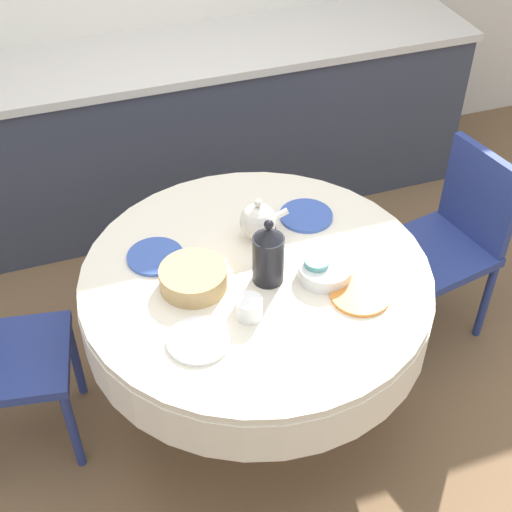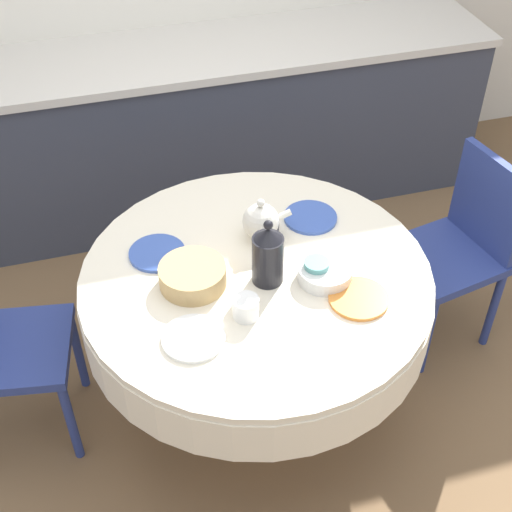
{
  "view_description": "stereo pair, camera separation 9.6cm",
  "coord_description": "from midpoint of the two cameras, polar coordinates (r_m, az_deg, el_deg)",
  "views": [
    {
      "loc": [
        -0.6,
        -1.74,
        2.44
      ],
      "look_at": [
        0.0,
        0.0,
        0.82
      ],
      "focal_mm": 50.0,
      "sensor_mm": 36.0,
      "label": 1
    },
    {
      "loc": [
        -0.51,
        -1.77,
        2.44
      ],
      "look_at": [
        0.0,
        0.0,
        0.82
      ],
      "focal_mm": 50.0,
      "sensor_mm": 36.0,
      "label": 2
    }
  ],
  "objects": [
    {
      "name": "chair_left",
      "position": [
        3.13,
        16.86,
        0.99
      ],
      "size": [
        0.47,
        0.47,
        0.88
      ],
      "rotation": [
        0.0,
        0.0,
        -4.52
      ],
      "color": "navy",
      "rests_on": "ground_plane"
    },
    {
      "name": "cup_far_right",
      "position": [
        2.64,
        1.94,
        2.25
      ],
      "size": [
        0.09,
        0.09,
        0.08
      ],
      "primitive_type": "cylinder",
      "color": "#28282D",
      "rests_on": "dining_table"
    },
    {
      "name": "teapot",
      "position": [
        2.6,
        1.47,
        2.77
      ],
      "size": [
        0.19,
        0.14,
        0.18
      ],
      "color": "silver",
      "rests_on": "dining_table"
    },
    {
      "name": "plate_near_left",
      "position": [
        2.29,
        -3.82,
        -6.6
      ],
      "size": [
        0.21,
        0.21,
        0.01
      ],
      "primitive_type": "cylinder",
      "color": "white",
      "rests_on": "dining_table"
    },
    {
      "name": "cup_far_left",
      "position": [
        2.48,
        -3.74,
        -0.95
      ],
      "size": [
        0.09,
        0.09,
        0.08
      ],
      "primitive_type": "cylinder",
      "color": "#DBB766",
      "rests_on": "dining_table"
    },
    {
      "name": "fruit_bowl",
      "position": [
        2.49,
        6.64,
        -1.37
      ],
      "size": [
        0.19,
        0.19,
        0.05
      ],
      "primitive_type": "cylinder",
      "color": "silver",
      "rests_on": "dining_table"
    },
    {
      "name": "dining_table",
      "position": [
        2.6,
        1.06,
        -3.41
      ],
      "size": [
        1.26,
        1.26,
        0.74
      ],
      "color": "tan",
      "rests_on": "ground_plane"
    },
    {
      "name": "plate_near_right",
      "position": [
        2.44,
        9.33,
        -3.4
      ],
      "size": [
        0.21,
        0.21,
        0.01
      ],
      "primitive_type": "cylinder",
      "color": "orange",
      "rests_on": "dining_table"
    },
    {
      "name": "cup_near_right",
      "position": [
        2.48,
        5.95,
        -1.14
      ],
      "size": [
        0.09,
        0.09,
        0.08
      ],
      "primitive_type": "cylinder",
      "color": "#5BA39E",
      "rests_on": "dining_table"
    },
    {
      "name": "bread_basket",
      "position": [
        2.45,
        -3.98,
        -1.6
      ],
      "size": [
        0.23,
        0.23,
        0.08
      ],
      "primitive_type": "cylinder",
      "color": "tan",
      "rests_on": "dining_table"
    },
    {
      "name": "cup_near_left",
      "position": [
        2.33,
        0.37,
        -4.17
      ],
      "size": [
        0.09,
        0.09,
        0.08
      ],
      "primitive_type": "cylinder",
      "color": "white",
      "rests_on": "dining_table"
    },
    {
      "name": "plate_far_right",
      "position": [
        2.75,
        5.37,
        3.08
      ],
      "size": [
        0.21,
        0.21,
        0.01
      ],
      "primitive_type": "cylinder",
      "color": "#3856AD",
      "rests_on": "dining_table"
    },
    {
      "name": "ground_plane",
      "position": [
        3.06,
        0.92,
        -11.55
      ],
      "size": [
        12.0,
        12.0,
        0.0
      ],
      "primitive_type": "plane",
      "color": "brown"
    },
    {
      "name": "kitchen_counter",
      "position": [
        3.82,
        -5.43,
        9.88
      ],
      "size": [
        3.24,
        0.64,
        0.9
      ],
      "color": "#383D4C",
      "rests_on": "ground_plane"
    },
    {
      "name": "coffee_carafe",
      "position": [
        2.41,
        2.09,
        0.04
      ],
      "size": [
        0.11,
        0.11,
        0.26
      ],
      "color": "black",
      "rests_on": "dining_table"
    },
    {
      "name": "plate_far_left",
      "position": [
        2.6,
        -6.87,
        0.22
      ],
      "size": [
        0.21,
        0.21,
        0.01
      ],
      "primitive_type": "cylinder",
      "color": "#3856AD",
      "rests_on": "dining_table"
    }
  ]
}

